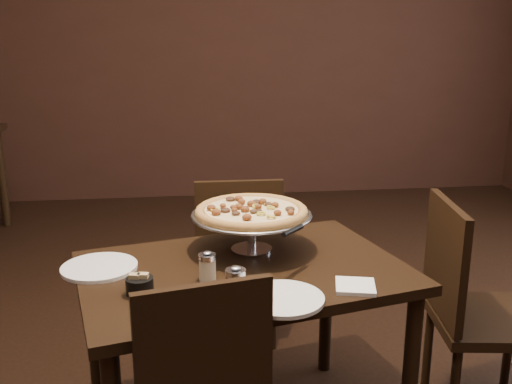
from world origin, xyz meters
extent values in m
cube|color=#321B13|center=(0.00, 3.51, 1.40)|extent=(6.00, 0.02, 2.80)
cube|color=black|center=(0.00, 0.06, 0.66)|extent=(1.23, 0.96, 0.04)
cylinder|color=black|center=(0.55, -0.13, 0.32)|extent=(0.05, 0.05, 0.65)
cylinder|color=black|center=(-0.55, 0.25, 0.32)|extent=(0.05, 0.05, 0.65)
cylinder|color=black|center=(0.40, 0.47, 0.32)|extent=(0.05, 0.05, 0.65)
cylinder|color=black|center=(-1.62, 2.78, 0.38)|extent=(0.06, 0.06, 0.77)
cylinder|color=#B8B8BF|center=(0.05, 0.22, 0.69)|extent=(0.15, 0.15, 0.01)
cylinder|color=#B8B8BF|center=(0.05, 0.22, 0.75)|extent=(0.03, 0.03, 0.12)
cylinder|color=#B8B8BF|center=(0.05, 0.22, 0.81)|extent=(0.11, 0.11, 0.01)
cylinder|color=#A6A6AC|center=(0.05, 0.22, 0.82)|extent=(0.43, 0.43, 0.01)
torus|color=#A6A6AC|center=(0.05, 0.22, 0.82)|extent=(0.44, 0.44, 0.01)
cylinder|color=#96612D|center=(0.05, 0.22, 0.83)|extent=(0.40, 0.40, 0.01)
torus|color=#96612D|center=(0.05, 0.22, 0.83)|extent=(0.41, 0.41, 0.03)
cylinder|color=tan|center=(0.05, 0.22, 0.84)|extent=(0.34, 0.34, 0.01)
cylinder|color=beige|center=(-0.13, -0.04, 0.72)|extent=(0.05, 0.05, 0.07)
cylinder|color=#B8B8BF|center=(-0.13, -0.04, 0.76)|extent=(0.06, 0.06, 0.02)
ellipsoid|color=#B8B8BF|center=(-0.13, -0.04, 0.78)|extent=(0.03, 0.03, 0.01)
cylinder|color=maroon|center=(-0.05, -0.19, 0.72)|extent=(0.06, 0.06, 0.08)
cylinder|color=#B8B8BF|center=(-0.05, -0.19, 0.77)|extent=(0.06, 0.06, 0.02)
ellipsoid|color=#B8B8BF|center=(-0.05, -0.19, 0.78)|extent=(0.03, 0.03, 0.01)
cylinder|color=black|center=(-0.34, -0.11, 0.71)|extent=(0.09, 0.09, 0.05)
cube|color=tan|center=(-0.35, -0.11, 0.72)|extent=(0.04, 0.03, 0.06)
cube|color=tan|center=(-0.33, -0.11, 0.72)|extent=(0.04, 0.03, 0.06)
cube|color=white|center=(0.33, -0.16, 0.69)|extent=(0.15, 0.15, 0.01)
cylinder|color=white|center=(-0.49, 0.10, 0.69)|extent=(0.26, 0.26, 0.01)
cylinder|color=white|center=(0.09, -0.21, 0.69)|extent=(0.25, 0.25, 0.01)
cone|color=#B8B8BF|center=(0.16, 0.00, 0.82)|extent=(0.15, 0.15, 0.00)
cylinder|color=black|center=(0.16, 0.00, 0.83)|extent=(0.09, 0.10, 0.02)
cube|color=black|center=(0.05, 0.83, 0.40)|extent=(0.40, 0.40, 0.04)
cube|color=black|center=(0.04, 0.65, 0.64)|extent=(0.39, 0.04, 0.41)
cylinder|color=black|center=(0.21, 0.99, 0.19)|extent=(0.03, 0.03, 0.38)
cylinder|color=black|center=(-0.11, 0.99, 0.19)|extent=(0.03, 0.03, 0.38)
cylinder|color=black|center=(0.20, 0.67, 0.19)|extent=(0.03, 0.03, 0.38)
cylinder|color=black|center=(-0.12, 0.68, 0.19)|extent=(0.03, 0.03, 0.38)
cube|color=black|center=(-0.15, -0.37, 0.62)|extent=(0.38, 0.11, 0.40)
cube|color=black|center=(0.93, 0.06, 0.42)|extent=(0.46, 0.46, 0.04)
cube|color=black|center=(0.74, 0.09, 0.66)|extent=(0.09, 0.41, 0.43)
cylinder|color=black|center=(1.11, 0.21, 0.20)|extent=(0.04, 0.04, 0.40)
cylinder|color=black|center=(0.79, 0.25, 0.20)|extent=(0.04, 0.04, 0.40)
camera|label=1|loc=(-0.19, -1.76, 1.44)|focal=40.00mm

